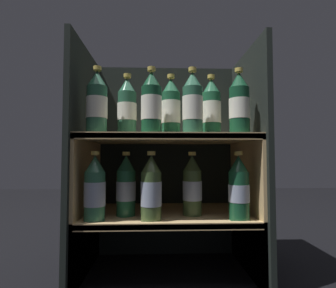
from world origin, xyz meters
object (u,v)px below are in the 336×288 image
at_px(bottle_upper_front_3, 239,105).
at_px(bottle_lower_front_2, 239,189).
at_px(bottle_upper_front_2, 193,105).
at_px(bottle_upper_back_2, 211,109).
at_px(bottle_upper_back_1, 171,109).
at_px(bottle_lower_front_0, 95,190).
at_px(bottle_upper_front_0, 97,104).
at_px(bottle_lower_front_1, 151,190).
at_px(bottle_upper_back_0, 127,108).
at_px(bottle_lower_back_0, 126,187).
at_px(bottle_lower_back_1, 192,187).
at_px(bottle_upper_front_1, 151,104).

bearing_deg(bottle_upper_front_3, bottle_lower_front_2, -180.00).
bearing_deg(bottle_upper_front_2, bottle_upper_back_2, 43.94).
height_order(bottle_upper_back_1, bottle_lower_front_0, bottle_upper_back_1).
bearing_deg(bottle_upper_front_0, bottle_upper_front_3, 0.00).
bearing_deg(bottle_lower_front_1, bottle_upper_front_0, 180.00).
height_order(bottle_lower_front_1, bottle_lower_front_2, same).
relative_size(bottle_upper_front_0, bottle_upper_back_0, 1.00).
bearing_deg(bottle_upper_back_2, bottle_lower_back_0, 180.00).
height_order(bottle_upper_back_2, bottle_lower_front_1, bottle_upper_back_2).
distance_m(bottle_upper_back_2, bottle_lower_back_1, 0.31).
relative_size(bottle_upper_front_0, bottle_lower_front_1, 1.00).
height_order(bottle_upper_back_1, bottle_lower_front_2, bottle_upper_back_1).
distance_m(bottle_upper_back_0, bottle_lower_front_0, 0.33).
xyz_separation_m(bottle_upper_front_1, bottle_lower_back_0, (-0.10, 0.08, -0.30)).
xyz_separation_m(bottle_upper_back_1, bottle_lower_front_0, (-0.27, -0.08, -0.30)).
height_order(bottle_upper_front_0, bottle_lower_front_2, bottle_upper_front_0).
height_order(bottle_upper_front_0, bottle_upper_back_0, same).
relative_size(bottle_upper_front_0, bottle_lower_front_2, 1.00).
bearing_deg(bottle_lower_front_0, bottle_upper_front_2, -0.00).
distance_m(bottle_upper_front_3, bottle_upper_back_0, 0.42).
relative_size(bottle_lower_back_0, bottle_lower_back_1, 1.00).
distance_m(bottle_upper_front_0, bottle_lower_front_1, 0.36).
height_order(bottle_upper_front_3, bottle_lower_back_1, bottle_upper_front_3).
bearing_deg(bottle_lower_front_2, bottle_upper_front_1, 180.00).
bearing_deg(bottle_upper_back_2, bottle_lower_back_1, 180.00).
bearing_deg(bottle_upper_front_3, bottle_upper_back_0, 168.83).
bearing_deg(bottle_lower_back_1, bottle_lower_front_0, -166.93).
bearing_deg(bottle_lower_back_1, bottle_upper_front_1, -152.33).
relative_size(bottle_lower_front_2, bottle_lower_back_0, 1.00).
xyz_separation_m(bottle_upper_front_0, bottle_lower_back_0, (0.10, 0.08, -0.30)).
relative_size(bottle_upper_back_1, bottle_lower_front_2, 1.00).
height_order(bottle_lower_front_0, bottle_lower_back_1, same).
relative_size(bottle_upper_front_2, bottle_lower_front_2, 1.00).
bearing_deg(bottle_lower_front_2, bottle_upper_back_1, 161.01).
bearing_deg(bottle_upper_front_2, bottle_lower_front_0, 180.00).
bearing_deg(bottle_lower_front_2, bottle_upper_back_0, 168.67).
height_order(bottle_upper_front_1, bottle_upper_back_2, same).
bearing_deg(bottle_lower_back_0, bottle_upper_back_2, -0.00).
xyz_separation_m(bottle_upper_back_1, bottle_lower_back_0, (-0.17, 0.00, -0.30)).
distance_m(bottle_lower_back_0, bottle_lower_back_1, 0.25).
bearing_deg(bottle_upper_front_0, bottle_lower_front_0, 180.00).
relative_size(bottle_upper_front_2, bottle_upper_back_0, 1.00).
height_order(bottle_upper_front_2, bottle_upper_front_3, same).
height_order(bottle_upper_back_0, bottle_lower_back_0, bottle_upper_back_0).
bearing_deg(bottle_lower_front_0, bottle_upper_back_1, 16.84).
distance_m(bottle_upper_back_1, bottle_lower_front_0, 0.41).
bearing_deg(bottle_upper_back_1, bottle_lower_front_1, -132.03).
bearing_deg(bottle_lower_back_1, bottle_upper_back_0, 180.00).
bearing_deg(bottle_upper_front_2, bottle_upper_front_3, 0.00).
relative_size(bottle_lower_front_1, bottle_lower_back_0, 1.00).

